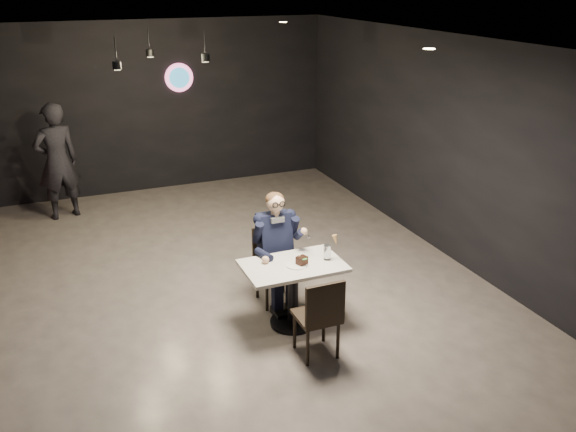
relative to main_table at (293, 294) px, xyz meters
name	(u,v)px	position (x,y,z in m)	size (l,w,h in m)	color
floor	(207,303)	(-0.78, 0.83, -0.38)	(9.00, 9.00, 0.00)	gray
wall_sign	(179,78)	(0.02, 5.30, 1.62)	(0.50, 0.06, 0.50)	pink
pendant_lights	(157,41)	(-0.78, 2.83, 2.51)	(1.40, 1.20, 0.36)	black
main_table	(293,294)	(0.00, 0.00, 0.00)	(1.10, 0.70, 0.75)	silver
chair_far	(275,267)	(0.00, 0.55, 0.09)	(0.42, 0.46, 0.92)	black
chair_near	(316,315)	(0.00, -0.62, 0.09)	(0.42, 0.46, 0.92)	black
seated_man	(275,247)	(0.00, 0.55, 0.34)	(0.60, 0.80, 1.44)	black
dessert_plate	(297,265)	(0.02, -0.05, 0.38)	(0.23, 0.23, 0.01)	white
cake_slice	(302,261)	(0.08, -0.05, 0.43)	(0.11, 0.09, 0.08)	black
mint_leaf	(304,259)	(0.09, -0.10, 0.47)	(0.07, 0.04, 0.01)	#2D8B37
sundae_glass	(327,252)	(0.40, -0.03, 0.46)	(0.08, 0.08, 0.18)	silver
wafer_cone	(335,240)	(0.47, -0.07, 0.61)	(0.06, 0.06, 0.12)	#DEA75B
passerby	(57,161)	(-2.20, 4.46, 0.56)	(0.68, 0.45, 1.88)	black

